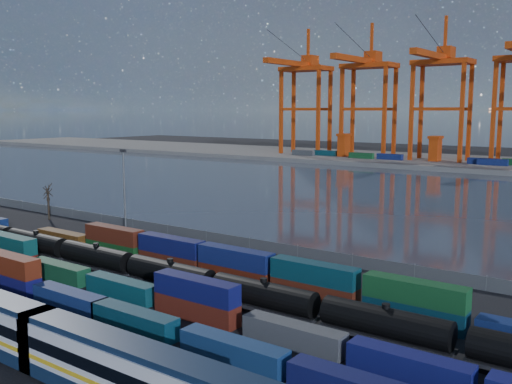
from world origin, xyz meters
The scene contains 13 objects.
ground centered at (0.00, 0.00, 0.00)m, with size 700.00×700.00×0.00m, color black.
harbor_water centered at (0.00, 105.00, 0.01)m, with size 700.00×700.00×0.00m, color #313947.
far_quay centered at (0.00, 210.00, 1.00)m, with size 700.00×70.00×2.00m, color #514F4C.
container_row_south centered at (-5.20, -9.86, 2.07)m, with size 139.59×2.40×5.11m.
container_row_mid centered at (2.59, -2.89, 1.92)m, with size 141.08×2.34×5.00m.
container_row_north centered at (10.54, 10.47, 2.22)m, with size 141.95×2.43×5.17m.
tanker_string centered at (20.59, 3.10, 2.23)m, with size 138.48×3.11×4.45m.
waterfront_fence centered at (0.00, 28.00, 1.00)m, with size 160.12×0.12×2.20m.
bare_tree centered at (-52.84, 23.81, 4.12)m, with size 2.20×2.15×8.25m.
yard_light_mast centered at (-30.00, 26.00, 9.30)m, with size 1.60×0.40×16.60m.
gantry_cranes centered at (-7.50, 203.27, 40.06)m, with size 200.14×48.26×65.35m.
quay_containers centered at (-11.00, 195.46, 3.30)m, with size 172.58×10.99×2.60m.
straddle_carriers centered at (-2.50, 200.00, 7.82)m, with size 140.00×7.00×11.10m.
Camera 1 is at (58.42, -50.79, 24.33)m, focal length 40.00 mm.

